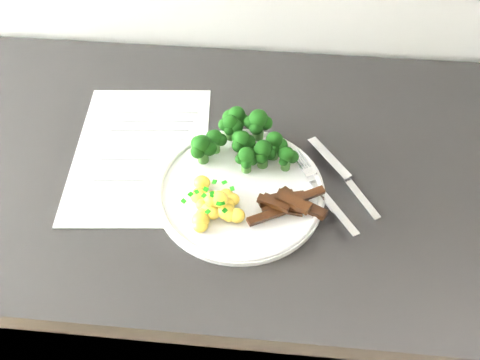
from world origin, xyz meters
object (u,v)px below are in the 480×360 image
counter (233,288)px  fork (324,194)px  broccoli (245,138)px  recipe_paper (141,151)px  plate (240,189)px  beef_strips (288,203)px  potatoes (214,205)px  knife (351,186)px

counter → fork: fork is taller
broccoli → fork: bearing=-32.3°
broccoli → fork: 0.15m
recipe_paper → counter: bearing=-3.5°
plate → fork: fork is taller
counter → beef_strips: bearing=-43.4°
potatoes → beef_strips: bearing=8.3°
recipe_paper → fork: fork is taller
counter → recipe_paper: recipe_paper is taller
beef_strips → fork: 0.06m
knife → counter: bearing=167.9°
counter → beef_strips: (0.09, -0.09, 0.46)m
broccoli → potatoes: 0.12m
recipe_paper → fork: 0.31m
recipe_paper → potatoes: 0.18m
recipe_paper → beef_strips: bearing=-22.1°
recipe_paper → plate: size_ratio=1.25×
recipe_paper → plate: bearing=-22.6°
fork → knife: fork is taller
recipe_paper → knife: 0.34m
fork → recipe_paper: bearing=165.6°
plate → beef_strips: (0.07, -0.03, 0.01)m
fork → knife: size_ratio=1.02×
counter → potatoes: size_ratio=24.08×
plate → fork: 0.13m
plate → broccoli: bearing=89.6°
recipe_paper → potatoes: size_ratio=3.28×
counter → plate: plate is taller
recipe_paper → beef_strips: (0.24, -0.10, 0.02)m
broccoli → beef_strips: size_ratio=1.44×
recipe_paper → potatoes: (0.14, -0.11, 0.02)m
plate → beef_strips: beef_strips is taller
plate → potatoes: bearing=-127.6°
counter → broccoli: 0.49m
broccoli → potatoes: (-0.03, -0.12, -0.02)m
fork → counter: bearing=155.7°
knife → fork: bearing=-148.6°
potatoes → fork: size_ratio=0.61×
counter → potatoes: 0.48m
recipe_paper → knife: bearing=-8.4°
potatoes → beef_strips: (0.11, 0.02, -0.00)m
recipe_paper → broccoli: size_ratio=1.92×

